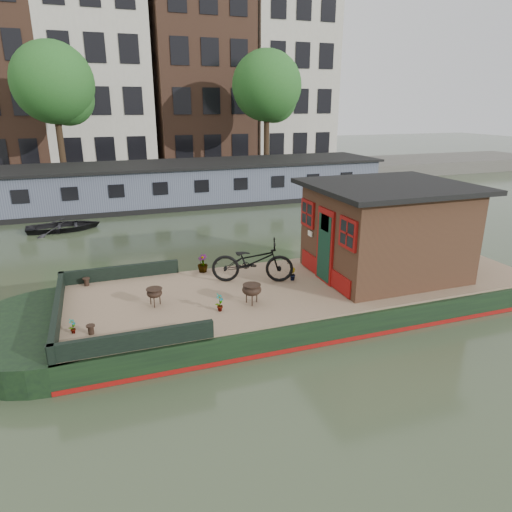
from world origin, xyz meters
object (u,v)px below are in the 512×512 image
object	(u,v)px
brazier_front	(252,294)
brazier_rear	(155,297)
cabin	(386,229)
dinghy	(63,223)
bicycle	(252,261)
potted_plant_a	(220,302)

from	to	relation	value
brazier_front	brazier_rear	world-z (taller)	brazier_front
cabin	dinghy	distance (m)	13.39
bicycle	brazier_rear	bearing A→B (deg)	124.31
brazier_rear	potted_plant_a	bearing A→B (deg)	-30.64
bicycle	potted_plant_a	world-z (taller)	bicycle
cabin	bicycle	distance (m)	3.61
cabin	bicycle	bearing A→B (deg)	170.31
bicycle	brazier_front	size ratio (longest dim) A/B	4.44
potted_plant_a	brazier_front	bearing A→B (deg)	10.43
potted_plant_a	bicycle	bearing A→B (deg)	48.98
cabin	brazier_rear	size ratio (longest dim) A/B	9.64
brazier_front	bicycle	bearing A→B (deg)	70.33
potted_plant_a	dinghy	world-z (taller)	potted_plant_a
bicycle	potted_plant_a	xyz separation A→B (m)	(-1.26, -1.45, -0.34)
cabin	brazier_front	size ratio (longest dim) A/B	8.54
cabin	brazier_front	world-z (taller)	cabin
cabin	bicycle	size ratio (longest dim) A/B	1.92
brazier_front	dinghy	xyz separation A→B (m)	(-4.53, 10.94, -0.58)
brazier_front	brazier_rear	bearing A→B (deg)	163.36
cabin	potted_plant_a	size ratio (longest dim) A/B	9.60
potted_plant_a	brazier_rear	size ratio (longest dim) A/B	1.00
bicycle	brazier_front	world-z (taller)	bicycle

